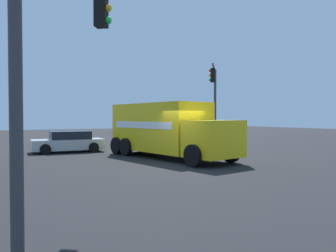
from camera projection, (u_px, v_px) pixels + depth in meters
ground_plane at (187, 164)px, 15.85m from camera, size 100.00×100.00×0.00m
delivery_truck at (167, 129)px, 18.33m from camera, size 8.47×3.92×2.94m
traffic_light_primary at (57, 25)px, 6.32m from camera, size 3.34×2.67×5.94m
traffic_light_secondary at (214, 94)px, 25.77m from camera, size 3.68×3.07×6.01m
sedan_silver at (69, 142)px, 21.38m from camera, size 2.31×4.43×1.31m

